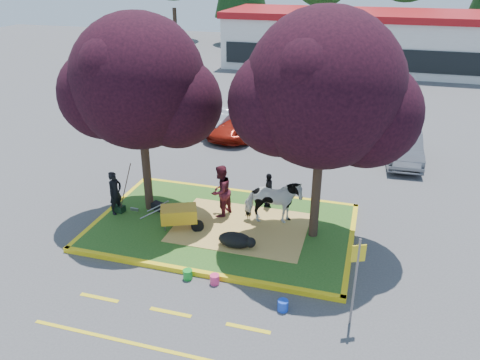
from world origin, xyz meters
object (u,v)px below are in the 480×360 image
(cow, at_px, (273,202))
(car_black, at_px, (123,118))
(calf, at_px, (235,240))
(bucket_pink, at_px, (215,279))
(bucket_blue, at_px, (283,305))
(car_silver, at_px, (229,119))
(handler, at_px, (115,193))
(wheelbarrow, at_px, (179,214))
(sign_post, at_px, (356,273))
(bucket_green, at_px, (188,274))

(cow, relative_size, car_black, 0.50)
(calf, distance_m, car_black, 12.72)
(bucket_pink, bearing_deg, bucket_blue, -15.05)
(calf, bearing_deg, car_black, 145.79)
(bucket_blue, relative_size, car_silver, 0.08)
(cow, height_order, bucket_blue, cow)
(bucket_blue, xyz_separation_m, car_black, (-10.70, 11.40, 0.47))
(bucket_pink, xyz_separation_m, bucket_blue, (1.98, -0.53, 0.01))
(cow, distance_m, bucket_blue, 4.13)
(cow, bearing_deg, handler, 86.09)
(handler, xyz_separation_m, car_black, (-4.34, 8.30, -0.28))
(wheelbarrow, xyz_separation_m, sign_post, (5.54, -2.72, 0.79))
(wheelbarrow, xyz_separation_m, bucket_pink, (1.91, -2.17, -0.54))
(sign_post, distance_m, car_silver, 14.57)
(bucket_pink, bearing_deg, cow, 76.03)
(car_silver, bearing_deg, car_black, 31.82)
(bucket_blue, distance_m, car_black, 15.65)
(car_silver, bearing_deg, cow, 133.89)
(cow, xyz_separation_m, car_silver, (-4.26, 8.81, -0.29))
(cow, relative_size, sign_post, 0.77)
(bucket_blue, bearing_deg, bucket_pink, 164.95)
(bucket_blue, bearing_deg, bucket_green, 169.08)
(handler, relative_size, wheelbarrow, 0.75)
(sign_post, relative_size, bucket_green, 8.54)
(cow, distance_m, car_black, 12.16)
(car_black, bearing_deg, bucket_blue, -69.19)
(handler, height_order, car_black, handler)
(cow, height_order, wheelbarrow, cow)
(handler, bearing_deg, car_black, 42.00)
(calf, bearing_deg, handler, -179.20)
(calf, xyz_separation_m, car_silver, (-3.50, 10.48, 0.26))
(handler, distance_m, wheelbarrow, 2.51)
(calf, relative_size, bucket_blue, 3.56)
(handler, distance_m, sign_post, 8.61)
(bucket_green, height_order, bucket_pink, bucket_green)
(handler, xyz_separation_m, bucket_pink, (4.38, -2.57, -0.76))
(calf, bearing_deg, wheelbarrow, 178.33)
(bucket_green, bearing_deg, calf, 63.35)
(wheelbarrow, bearing_deg, bucket_green, -86.14)
(car_black, bearing_deg, bucket_green, -76.22)
(bucket_green, bearing_deg, handler, 144.46)
(handler, bearing_deg, wheelbarrow, -84.86)
(wheelbarrow, relative_size, bucket_green, 7.14)
(bucket_pink, bearing_deg, bucket_green, 180.00)
(bucket_blue, bearing_deg, calf, 130.72)
(bucket_pink, distance_m, bucket_blue, 2.05)
(bucket_green, distance_m, bucket_blue, 2.81)
(bucket_green, xyz_separation_m, bucket_pink, (0.78, 0.00, -0.00))
(cow, height_order, bucket_green, cow)
(wheelbarrow, bearing_deg, sign_post, -49.86)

